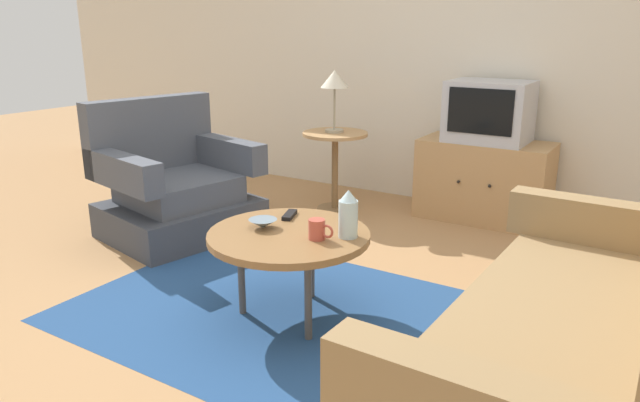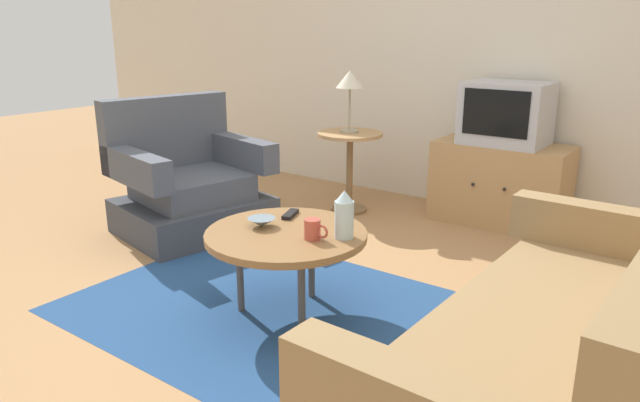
# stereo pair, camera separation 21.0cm
# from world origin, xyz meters

# --- Properties ---
(ground_plane) EXTENTS (16.00, 16.00, 0.00)m
(ground_plane) POSITION_xyz_m (0.00, 0.00, 0.00)
(ground_plane) COLOR #AD7F51
(back_wall) EXTENTS (9.00, 0.12, 2.70)m
(back_wall) POSITION_xyz_m (0.00, 2.33, 1.35)
(back_wall) COLOR beige
(back_wall) RESTS_ON ground
(area_rug) EXTENTS (2.23, 1.52, 0.00)m
(area_rug) POSITION_xyz_m (0.07, -0.07, 0.00)
(area_rug) COLOR navy
(area_rug) RESTS_ON ground
(armchair) EXTENTS (0.99, 1.10, 0.93)m
(armchair) POSITION_xyz_m (-1.34, 0.55, 0.32)
(armchair) COLOR #3E424B
(armchair) RESTS_ON ground
(couch) EXTENTS (0.91, 1.87, 0.89)m
(couch) POSITION_xyz_m (1.41, -0.20, 0.29)
(couch) COLOR brown
(couch) RESTS_ON ground
(coffee_table) EXTENTS (0.80, 0.80, 0.45)m
(coffee_table) POSITION_xyz_m (0.07, -0.07, 0.42)
(coffee_table) COLOR olive
(coffee_table) RESTS_ON ground
(side_table) EXTENTS (0.50, 0.50, 0.63)m
(side_table) POSITION_xyz_m (-0.65, 1.59, 0.45)
(side_table) COLOR tan
(side_table) RESTS_ON ground
(tv_stand) EXTENTS (0.95, 0.49, 0.60)m
(tv_stand) POSITION_xyz_m (0.41, 2.00, 0.30)
(tv_stand) COLOR tan
(tv_stand) RESTS_ON ground
(television) EXTENTS (0.57, 0.46, 0.44)m
(television) POSITION_xyz_m (0.41, 1.99, 0.82)
(television) COLOR #B7B7BC
(television) RESTS_ON tv_stand
(table_lamp) EXTENTS (0.21, 0.21, 0.47)m
(table_lamp) POSITION_xyz_m (-0.66, 1.59, 1.00)
(table_lamp) COLOR #9E937A
(table_lamp) RESTS_ON side_table
(vase) EXTENTS (0.09, 0.09, 0.23)m
(vase) POSITION_xyz_m (0.34, 0.03, 0.56)
(vase) COLOR silver
(vase) RESTS_ON coffee_table
(mug) EXTENTS (0.13, 0.08, 0.10)m
(mug) POSITION_xyz_m (0.24, -0.07, 0.50)
(mug) COLOR #B74C3D
(mug) RESTS_ON coffee_table
(bowl) EXTENTS (0.14, 0.14, 0.05)m
(bowl) POSITION_xyz_m (-0.08, -0.08, 0.47)
(bowl) COLOR slate
(bowl) RESTS_ON coffee_table
(tv_remote_dark) EXTENTS (0.10, 0.16, 0.02)m
(tv_remote_dark) POSITION_xyz_m (-0.07, 0.13, 0.46)
(tv_remote_dark) COLOR black
(tv_remote_dark) RESTS_ON coffee_table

